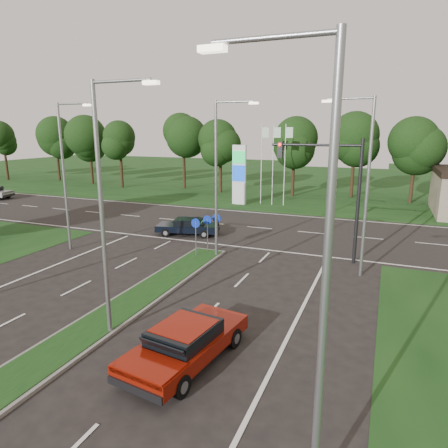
% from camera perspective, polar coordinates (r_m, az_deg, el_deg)
% --- Properties ---
extents(verge_far, '(160.00, 50.00, 0.02)m').
position_cam_1_polar(verge_far, '(61.18, 12.88, 5.95)').
color(verge_far, '#133411').
rests_on(verge_far, ground).
extents(cross_road, '(160.00, 12.00, 0.02)m').
position_cam_1_polar(cross_road, '(31.45, 3.34, -0.40)').
color(cross_road, black).
rests_on(cross_road, ground).
extents(median_kerb, '(2.00, 26.00, 0.12)m').
position_cam_1_polar(median_kerb, '(15.19, -23.26, -16.82)').
color(median_kerb, slate).
rests_on(median_kerb, ground).
extents(streetlight_median_near, '(2.53, 0.22, 9.00)m').
position_cam_1_polar(streetlight_median_near, '(14.26, -16.57, 3.32)').
color(streetlight_median_near, gray).
rests_on(streetlight_median_near, ground).
extents(streetlight_median_far, '(2.53, 0.22, 9.00)m').
position_cam_1_polar(streetlight_median_far, '(22.85, -0.69, 7.40)').
color(streetlight_median_far, gray).
rests_on(streetlight_median_far, ground).
extents(streetlight_left_far, '(2.53, 0.22, 9.00)m').
position_cam_1_polar(streetlight_left_far, '(26.33, -21.65, 7.25)').
color(streetlight_left_far, gray).
rests_on(streetlight_left_far, ground).
extents(streetlight_right_far, '(2.53, 0.22, 9.00)m').
position_cam_1_polar(streetlight_right_far, '(21.09, 19.35, 6.18)').
color(streetlight_right_far, gray).
rests_on(streetlight_right_far, ground).
extents(streetlight_right_near, '(2.53, 0.22, 9.00)m').
position_cam_1_polar(streetlight_right_near, '(7.38, 12.93, -5.40)').
color(streetlight_right_near, gray).
rests_on(streetlight_right_near, ground).
extents(traffic_signal, '(5.10, 0.42, 7.00)m').
position_cam_1_polar(traffic_signal, '(23.24, 15.58, 5.97)').
color(traffic_signal, black).
rests_on(traffic_signal, ground).
extents(median_signs, '(1.16, 1.76, 2.38)m').
position_cam_1_polar(median_signs, '(24.18, -2.48, -0.38)').
color(median_signs, gray).
rests_on(median_signs, ground).
extents(gas_pylon, '(5.80, 1.26, 8.00)m').
position_cam_1_polar(gas_pylon, '(40.57, 2.49, 7.27)').
color(gas_pylon, silver).
rests_on(gas_pylon, ground).
extents(treeline_far, '(6.00, 6.00, 9.90)m').
position_cam_1_polar(treeline_far, '(45.92, 10.22, 12.31)').
color(treeline_far, black).
rests_on(treeline_far, ground).
extents(red_sedan, '(2.65, 5.11, 1.34)m').
position_cam_1_polar(red_sedan, '(13.53, -5.46, -16.39)').
color(red_sedan, maroon).
rests_on(red_sedan, ground).
extents(navy_sedan, '(4.65, 2.74, 1.20)m').
position_cam_1_polar(navy_sedan, '(28.93, -5.19, -0.33)').
color(navy_sedan, black).
rests_on(navy_sedan, ground).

